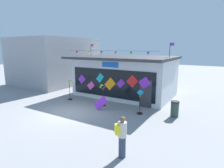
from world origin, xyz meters
The scene contains 9 objects.
ground_plane centered at (0.00, 0.00, 0.00)m, with size 80.00×80.00×0.00m, color gray.
kite_shop_building centered at (0.97, 6.22, 1.77)m, with size 8.54×6.08×4.61m.
wind_spinner_far_left centered at (-1.99, 2.39, 1.00)m, with size 0.76×0.40×1.64m.
wind_spinner_left centered at (1.11, 2.41, 1.05)m, with size 0.43×0.38×1.65m.
wind_spinner_center_left centered at (4.10, 2.24, 1.19)m, with size 0.38×0.38×1.60m.
person_near_camera centered at (5.38, -2.65, 0.89)m, with size 0.46×0.46×1.68m.
trash_bin centered at (6.15, 2.89, 0.51)m, with size 0.52×0.52×1.00m.
display_kite_on_ground centered at (1.52, 1.55, 0.51)m, with size 0.52×0.03×0.95m, color purple.
neighbour_building centered at (-9.02, 7.25, 2.65)m, with size 7.08×8.58×5.31m, color #99999E.
Camera 1 is at (8.48, -8.53, 4.24)m, focal length 29.83 mm.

